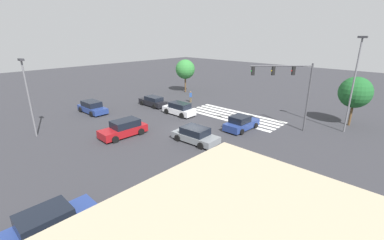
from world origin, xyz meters
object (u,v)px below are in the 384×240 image
at_px(car_6, 124,129).
at_px(pedestrian, 191,96).
at_px(traffic_signal_mast, 290,82).
at_px(tree_corner_b, 355,92).
at_px(car_1, 49,225).
at_px(car_4, 195,135).
at_px(car_2, 179,109).
at_px(car_0, 92,107).
at_px(car_3, 241,123).
at_px(street_light_pole_a, 28,91).
at_px(car_5, 153,101).
at_px(tree_corner_a, 185,69).
at_px(street_light_pole_b, 354,78).

distance_m(car_6, pedestrian, 14.96).
xyz_separation_m(traffic_signal_mast, tree_corner_b, (-4.52, -6.75, -1.43)).
distance_m(car_1, car_4, 14.21).
bearing_deg(pedestrian, traffic_signal_mast, 38.71).
bearing_deg(car_2, car_1, 117.77).
relative_size(car_0, car_3, 1.09).
bearing_deg(car_3, traffic_signal_mast, -51.34).
distance_m(car_1, street_light_pole_a, 16.44).
bearing_deg(tree_corner_b, car_3, 49.42).
relative_size(car_5, tree_corner_a, 0.81).
xyz_separation_m(tree_corner_a, tree_corner_b, (-25.83, -0.07, -0.22)).
bearing_deg(traffic_signal_mast, street_light_pole_a, 1.51).
xyz_separation_m(car_1, car_3, (1.54, -19.74, -0.02)).
height_order(car_1, car_6, car_6).
distance_m(car_3, pedestrian, 12.80).
distance_m(car_0, tree_corner_a, 17.71).
xyz_separation_m(car_0, car_2, (-8.84, -7.15, 0.02)).
bearing_deg(car_6, car_4, 123.21).
xyz_separation_m(car_0, tree_corner_b, (-25.65, -17.48, 3.02)).
bearing_deg(car_3, car_4, 168.69).
xyz_separation_m(street_light_pole_b, tree_corner_a, (26.00, -2.64, -1.65)).
relative_size(car_1, car_2, 1.04).
distance_m(car_1, car_6, 13.61).
xyz_separation_m(car_1, street_light_pole_b, (-6.77, -26.54, 4.90)).
bearing_deg(pedestrian, street_light_pole_a, -49.78).
distance_m(tree_corner_a, tree_corner_b, 25.83).
height_order(car_0, street_light_pole_b, street_light_pole_b).
distance_m(car_0, car_5, 8.14).
relative_size(car_5, car_6, 0.96).
relative_size(car_4, street_light_pole_b, 0.48).
bearing_deg(street_light_pole_b, car_1, 75.70).
bearing_deg(car_2, street_light_pole_b, -156.42).
distance_m(car_4, tree_corner_b, 18.26).
distance_m(pedestrian, street_light_pole_a, 20.85).
bearing_deg(pedestrian, tree_corner_a, -173.50).
height_order(car_4, car_5, car_4).
bearing_deg(street_light_pole_a, tree_corner_a, -81.46).
relative_size(car_0, car_6, 1.00).
bearing_deg(tree_corner_a, pedestrian, 140.67).
height_order(car_3, car_5, car_3).
xyz_separation_m(car_3, pedestrian, (11.91, -4.69, 0.23)).
bearing_deg(street_light_pole_a, car_2, -109.39).
xyz_separation_m(street_light_pole_b, tree_corner_b, (0.17, -2.70, -1.87)).
bearing_deg(tree_corner_b, street_light_pole_b, 93.66).
bearing_deg(tree_corner_b, street_light_pole_a, 48.84).
relative_size(tree_corner_a, tree_corner_b, 1.04).
bearing_deg(street_light_pole_a, pedestrian, -95.61).
bearing_deg(car_6, traffic_signal_mast, 139.81).
bearing_deg(street_light_pole_b, tree_corner_a, -5.79).
height_order(car_0, car_1, car_1).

